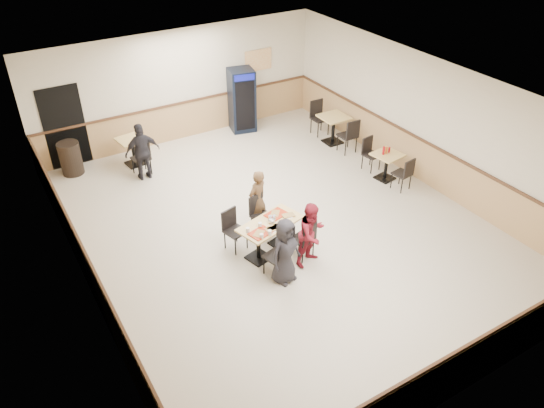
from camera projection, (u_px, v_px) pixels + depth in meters
ground at (278, 225)px, 11.39m from camera, size 10.00×10.00×0.00m
room_shell at (285, 137)px, 13.65m from camera, size 10.00×10.00×10.00m
main_table at (270, 232)px, 10.40m from camera, size 1.42×0.95×0.69m
main_chairs at (269, 234)px, 10.39m from camera, size 1.49×1.76×0.88m
diner_woman_left at (285, 251)px, 9.58m from camera, size 0.74×0.58×1.33m
diner_woman_right at (312, 234)px, 10.02m from camera, size 0.76×0.66×1.33m
diner_man_opposite at (257, 200)px, 10.99m from camera, size 0.57×0.47×1.35m
lone_diner at (143, 152)px, 12.66m from camera, size 0.85×0.37×1.44m
tabletop_clutter at (270, 224)px, 10.20m from camera, size 1.13×0.78×0.12m
side_table_near at (387, 162)px, 12.78m from camera, size 0.72×0.72×0.68m
side_table_near_chair_south at (402, 173)px, 12.41m from camera, size 0.45×0.45×0.86m
side_table_near_chair_north at (372, 154)px, 13.18m from camera, size 0.45×0.45×0.86m
side_table_far at (333, 125)px, 14.38m from camera, size 0.73×0.73×0.78m
side_table_far_chair_south at (348, 135)px, 13.95m from camera, size 0.46×0.46×0.98m
side_table_far_chair_north at (320, 118)px, 14.84m from camera, size 0.46×0.46×0.98m
condiment_caddy at (386, 150)px, 12.63m from camera, size 0.23×0.06×0.20m
back_table at (133, 147)px, 13.38m from camera, size 0.75×0.75×0.72m
back_table_chair_lone at (141, 157)px, 12.98m from camera, size 0.47×0.47×0.91m
pepsi_cooler at (242, 100)px, 14.88m from camera, size 0.80×0.80×1.78m
trash_bin at (71, 158)px, 13.03m from camera, size 0.53×0.53×0.83m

